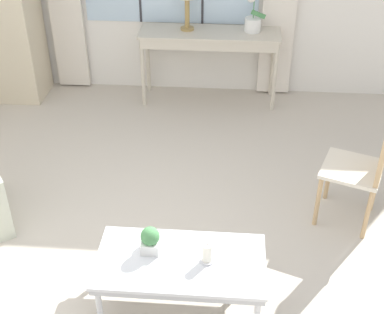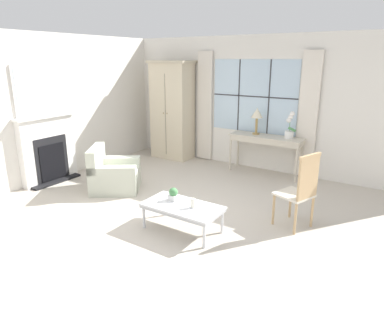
# 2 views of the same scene
# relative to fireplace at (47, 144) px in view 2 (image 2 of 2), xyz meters

# --- Properties ---
(ground_plane) EXTENTS (14.00, 14.00, 0.00)m
(ground_plane) POSITION_rel_fireplace_xyz_m (2.91, 0.01, -0.76)
(ground_plane) COLOR #BCB2A3
(wall_back_windowed) EXTENTS (7.20, 0.14, 2.80)m
(wall_back_windowed) POSITION_rel_fireplace_xyz_m (2.91, 3.03, 0.64)
(wall_back_windowed) COLOR silver
(wall_back_windowed) RESTS_ON ground_plane
(wall_left) EXTENTS (0.06, 7.20, 2.80)m
(wall_left) POSITION_rel_fireplace_xyz_m (-0.12, 0.61, 0.64)
(wall_left) COLOR silver
(wall_left) RESTS_ON ground_plane
(fireplace) EXTENTS (0.34, 1.19, 2.23)m
(fireplace) POSITION_rel_fireplace_xyz_m (0.00, 0.00, 0.00)
(fireplace) COLOR black
(fireplace) RESTS_ON ground_plane
(armoire) EXTENTS (1.02, 0.59, 2.28)m
(armoire) POSITION_rel_fireplace_xyz_m (1.00, 2.69, 0.39)
(armoire) COLOR beige
(armoire) RESTS_ON ground_plane
(console_table) EXTENTS (1.50, 0.45, 0.81)m
(console_table) POSITION_rel_fireplace_xyz_m (3.35, 2.72, -0.04)
(console_table) COLOR beige
(console_table) RESTS_ON ground_plane
(table_lamp) EXTENTS (0.24, 0.24, 0.55)m
(table_lamp) POSITION_rel_fireplace_xyz_m (3.10, 2.77, 0.47)
(table_lamp) COLOR #9E7F47
(table_lamp) RESTS_ON console_table
(potted_orchid) EXTENTS (0.22, 0.17, 0.54)m
(potted_orchid) POSITION_rel_fireplace_xyz_m (3.80, 2.77, 0.25)
(potted_orchid) COLOR white
(potted_orchid) RESTS_ON console_table
(armchair_upholstered) EXTENTS (1.14, 1.14, 0.81)m
(armchair_upholstered) POSITION_rel_fireplace_xyz_m (1.37, 0.36, -0.49)
(armchair_upholstered) COLOR beige
(armchair_upholstered) RESTS_ON ground_plane
(side_chair_wooden) EXTENTS (0.57, 0.57, 1.11)m
(side_chair_wooden) POSITION_rel_fireplace_xyz_m (4.65, 0.70, -0.14)
(side_chair_wooden) COLOR beige
(side_chair_wooden) RESTS_ON ground_plane
(coffee_table) EXTENTS (1.10, 0.58, 0.38)m
(coffee_table) POSITION_rel_fireplace_xyz_m (3.31, -0.25, -0.42)
(coffee_table) COLOR silver
(coffee_table) RESTS_ON ground_plane
(potted_plant_small) EXTENTS (0.13, 0.13, 0.19)m
(potted_plant_small) POSITION_rel_fireplace_xyz_m (3.11, -0.17, -0.28)
(potted_plant_small) COLOR white
(potted_plant_small) RESTS_ON coffee_table
(pillar_candle) EXTENTS (0.09, 0.09, 0.15)m
(pillar_candle) POSITION_rel_fireplace_xyz_m (3.49, -0.24, -0.31)
(pillar_candle) COLOR silver
(pillar_candle) RESTS_ON coffee_table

